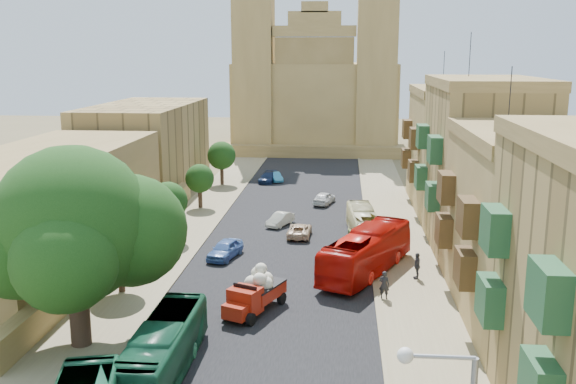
% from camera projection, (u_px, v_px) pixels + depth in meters
% --- Properties ---
extents(road_surface, '(14.00, 140.00, 0.01)m').
position_uv_depth(road_surface, '(292.00, 225.00, 59.84)').
color(road_surface, black).
rests_on(road_surface, ground).
extents(sidewalk_east, '(5.00, 140.00, 0.01)m').
position_uv_depth(sidewalk_east, '(394.00, 227.00, 59.03)').
color(sidewalk_east, '#857757').
rests_on(sidewalk_east, ground).
extents(sidewalk_west, '(5.00, 140.00, 0.01)m').
position_uv_depth(sidewalk_west, '(192.00, 222.00, 60.65)').
color(sidewalk_west, '#857757').
rests_on(sidewalk_west, ground).
extents(kerb_east, '(0.25, 140.00, 0.12)m').
position_uv_depth(kerb_east, '(367.00, 226.00, 59.23)').
color(kerb_east, '#857757').
rests_on(kerb_east, ground).
extents(kerb_west, '(0.25, 140.00, 0.12)m').
position_uv_depth(kerb_west, '(218.00, 222.00, 60.42)').
color(kerb_west, '#857757').
rests_on(kerb_west, ground).
extents(townhouse_b, '(9.00, 14.00, 14.90)m').
position_uv_depth(townhouse_b, '(529.00, 223.00, 38.78)').
color(townhouse_b, olive).
rests_on(townhouse_b, ground).
extents(townhouse_c, '(9.00, 14.00, 17.40)m').
position_uv_depth(townhouse_c, '(482.00, 163.00, 52.14)').
color(townhouse_c, olive).
rests_on(townhouse_c, ground).
extents(townhouse_d, '(9.00, 14.00, 15.90)m').
position_uv_depth(townhouse_d, '(453.00, 148.00, 65.93)').
color(townhouse_d, olive).
rests_on(townhouse_d, ground).
extents(west_wall, '(1.00, 40.00, 1.80)m').
position_uv_depth(west_wall, '(125.00, 243.00, 50.98)').
color(west_wall, olive).
rests_on(west_wall, ground).
extents(west_building_low, '(10.00, 28.00, 8.40)m').
position_uv_depth(west_building_low, '(44.00, 207.00, 48.80)').
color(west_building_low, olive).
rests_on(west_building_low, ground).
extents(west_building_mid, '(10.00, 22.00, 10.00)m').
position_uv_depth(west_building_mid, '(146.00, 148.00, 73.93)').
color(west_building_mid, olive).
rests_on(west_building_mid, ground).
extents(church, '(28.00, 22.50, 36.30)m').
position_uv_depth(church, '(316.00, 91.00, 105.13)').
color(church, olive).
rests_on(church, ground).
extents(ficus_tree, '(11.07, 10.19, 11.07)m').
position_uv_depth(ficus_tree, '(75.00, 230.00, 33.95)').
color(ficus_tree, '#35251A').
rests_on(ficus_tree, ground).
extents(street_tree_a, '(3.44, 3.44, 5.29)m').
position_uv_depth(street_tree_a, '(119.00, 241.00, 42.42)').
color(street_tree_a, '#35251A').
rests_on(street_tree_a, ground).
extents(street_tree_b, '(3.31, 3.31, 5.10)m').
position_uv_depth(street_tree_b, '(168.00, 202.00, 54.12)').
color(street_tree_b, '#35251A').
rests_on(street_tree_b, ground).
extents(street_tree_c, '(2.97, 2.97, 4.56)m').
position_uv_depth(street_tree_c, '(200.00, 179.00, 65.88)').
color(street_tree_c, '#35251A').
rests_on(street_tree_c, ground).
extents(street_tree_d, '(3.43, 3.43, 5.28)m').
position_uv_depth(street_tree_d, '(222.00, 156.00, 77.46)').
color(street_tree_d, '#35251A').
rests_on(street_tree_d, ground).
extents(red_truck, '(3.66, 5.31, 2.94)m').
position_uv_depth(red_truck, '(255.00, 292.00, 39.47)').
color(red_truck, '#9A1C0B').
rests_on(red_truck, ground).
extents(olive_pickup, '(2.68, 4.43, 1.71)m').
position_uv_depth(olive_pickup, '(365.00, 246.00, 50.36)').
color(olive_pickup, '#3D471A').
rests_on(olive_pickup, ground).
extents(bus_green_north, '(2.35, 9.95, 2.77)m').
position_uv_depth(bus_green_north, '(163.00, 349.00, 31.66)').
color(bus_green_north, '#1A5C3C').
rests_on(bus_green_north, ground).
extents(bus_red_east, '(7.25, 11.61, 3.21)m').
position_uv_depth(bus_red_east, '(367.00, 252.00, 46.42)').
color(bus_red_east, '#B40E07').
rests_on(bus_red_east, ground).
extents(bus_cream_east, '(2.89, 9.28, 2.55)m').
position_uv_depth(bus_cream_east, '(363.00, 223.00, 55.42)').
color(bus_cream_east, beige).
rests_on(bus_cream_east, ground).
extents(car_blue_a, '(2.65, 4.48, 1.43)m').
position_uv_depth(car_blue_a, '(225.00, 249.00, 50.01)').
color(car_blue_a, '#4065AA').
rests_on(car_blue_a, ground).
extents(car_white_a, '(2.52, 3.78, 1.18)m').
position_uv_depth(car_white_a, '(280.00, 219.00, 59.44)').
color(car_white_a, beige).
rests_on(car_white_a, ground).
extents(car_cream, '(2.03, 4.21, 1.16)m').
position_uv_depth(car_cream, '(300.00, 230.00, 55.86)').
color(car_cream, '#CBAB8A').
rests_on(car_cream, ground).
extents(car_dkblue, '(2.20, 4.36, 1.22)m').
position_uv_depth(car_dkblue, '(268.00, 177.00, 79.33)').
color(car_dkblue, navy).
rests_on(car_dkblue, ground).
extents(car_white_b, '(2.59, 4.20, 1.34)m').
position_uv_depth(car_white_b, '(324.00, 198.00, 67.80)').
color(car_white_b, silver).
rests_on(car_white_b, ground).
extents(car_blue_b, '(2.36, 3.59, 1.12)m').
position_uv_depth(car_blue_b, '(275.00, 177.00, 79.96)').
color(car_blue_b, '#3796C4').
rests_on(car_blue_b, ground).
extents(pedestrian_a, '(0.78, 0.61, 1.87)m').
position_uv_depth(pedestrian_a, '(384.00, 285.00, 41.71)').
color(pedestrian_a, black).
rests_on(pedestrian_a, ground).
extents(pedestrian_c, '(0.49, 1.13, 1.92)m').
position_uv_depth(pedestrian_c, '(417.00, 266.00, 45.37)').
color(pedestrian_c, '#3C3B3E').
rests_on(pedestrian_c, ground).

